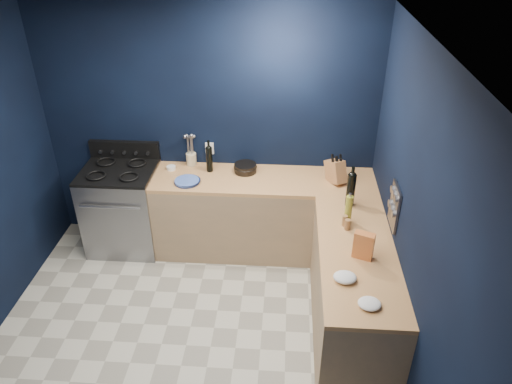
# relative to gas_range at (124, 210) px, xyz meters

# --- Properties ---
(floor) EXTENTS (3.50, 3.50, 0.02)m
(floor) POSITION_rel_gas_range_xyz_m (0.93, -1.42, -0.47)
(floor) COLOR beige
(floor) RESTS_ON ground
(ceiling) EXTENTS (3.50, 3.50, 0.02)m
(ceiling) POSITION_rel_gas_range_xyz_m (0.93, -1.42, 2.15)
(ceiling) COLOR silver
(ceiling) RESTS_ON ground
(wall_back) EXTENTS (3.50, 0.02, 2.60)m
(wall_back) POSITION_rel_gas_range_xyz_m (0.93, 0.34, 0.84)
(wall_back) COLOR black
(wall_back) RESTS_ON ground
(wall_right) EXTENTS (0.02, 3.50, 2.60)m
(wall_right) POSITION_rel_gas_range_xyz_m (2.69, -1.42, 0.84)
(wall_right) COLOR black
(wall_right) RESTS_ON ground
(cab_back) EXTENTS (2.30, 0.63, 0.86)m
(cab_back) POSITION_rel_gas_range_xyz_m (1.53, 0.02, -0.03)
(cab_back) COLOR #A27F5A
(cab_back) RESTS_ON floor
(top_back) EXTENTS (2.30, 0.63, 0.04)m
(top_back) POSITION_rel_gas_range_xyz_m (1.53, 0.02, 0.42)
(top_back) COLOR #996133
(top_back) RESTS_ON cab_back
(cab_right) EXTENTS (0.63, 1.67, 0.86)m
(cab_right) POSITION_rel_gas_range_xyz_m (2.37, -1.13, -0.03)
(cab_right) COLOR #A27F5A
(cab_right) RESTS_ON floor
(top_right) EXTENTS (0.63, 1.67, 0.04)m
(top_right) POSITION_rel_gas_range_xyz_m (2.37, -1.13, 0.42)
(top_right) COLOR #996133
(top_right) RESTS_ON cab_right
(gas_range) EXTENTS (0.76, 0.66, 0.92)m
(gas_range) POSITION_rel_gas_range_xyz_m (0.00, 0.00, 0.00)
(gas_range) COLOR gray
(gas_range) RESTS_ON floor
(oven_door) EXTENTS (0.59, 0.02, 0.42)m
(oven_door) POSITION_rel_gas_range_xyz_m (0.00, -0.32, -0.01)
(oven_door) COLOR black
(oven_door) RESTS_ON gas_range
(cooktop) EXTENTS (0.76, 0.66, 0.03)m
(cooktop) POSITION_rel_gas_range_xyz_m (0.00, 0.00, 0.48)
(cooktop) COLOR black
(cooktop) RESTS_ON gas_range
(backguard) EXTENTS (0.76, 0.06, 0.20)m
(backguard) POSITION_rel_gas_range_xyz_m (0.00, 0.30, 0.58)
(backguard) COLOR black
(backguard) RESTS_ON gas_range
(spice_panel) EXTENTS (0.02, 0.28, 0.38)m
(spice_panel) POSITION_rel_gas_range_xyz_m (2.67, -0.87, 0.72)
(spice_panel) COLOR gray
(spice_panel) RESTS_ON wall_right
(wall_outlet) EXTENTS (0.09, 0.02, 0.13)m
(wall_outlet) POSITION_rel_gas_range_xyz_m (0.93, 0.32, 0.62)
(wall_outlet) COLOR white
(wall_outlet) RESTS_ON wall_back
(plate_stack) EXTENTS (0.31, 0.31, 0.03)m
(plate_stack) POSITION_rel_gas_range_xyz_m (0.76, -0.12, 0.46)
(plate_stack) COLOR #3E67AD
(plate_stack) RESTS_ON top_back
(ramekin) EXTENTS (0.10, 0.10, 0.04)m
(ramekin) POSITION_rel_gas_range_xyz_m (0.53, 0.15, 0.46)
(ramekin) COLOR white
(ramekin) RESTS_ON top_back
(utensil_crock) EXTENTS (0.12, 0.12, 0.14)m
(utensil_crock) POSITION_rel_gas_range_xyz_m (0.73, 0.27, 0.51)
(utensil_crock) COLOR beige
(utensil_crock) RESTS_ON top_back
(wine_bottle_back) EXTENTS (0.09, 0.09, 0.27)m
(wine_bottle_back) POSITION_rel_gas_range_xyz_m (0.95, 0.14, 0.58)
(wine_bottle_back) COLOR black
(wine_bottle_back) RESTS_ON top_back
(lemon_basket) EXTENTS (0.27, 0.27, 0.09)m
(lemon_basket) POSITION_rel_gas_range_xyz_m (1.33, 0.15, 0.48)
(lemon_basket) COLOR black
(lemon_basket) RESTS_ON top_back
(knife_block) EXTENTS (0.24, 0.29, 0.28)m
(knife_block) POSITION_rel_gas_range_xyz_m (2.26, 0.01, 0.55)
(knife_block) COLOR #996234
(knife_block) RESTS_ON top_back
(wine_bottle_right) EXTENTS (0.11, 0.11, 0.33)m
(wine_bottle_right) POSITION_rel_gas_range_xyz_m (2.36, -0.43, 0.60)
(wine_bottle_right) COLOR black
(wine_bottle_right) RESTS_ON top_right
(oil_bottle) EXTENTS (0.07, 0.07, 0.27)m
(oil_bottle) POSITION_rel_gas_range_xyz_m (2.31, -0.72, 0.57)
(oil_bottle) COLOR olive
(oil_bottle) RESTS_ON top_right
(spice_jar_near) EXTENTS (0.05, 0.05, 0.10)m
(spice_jar_near) POSITION_rel_gas_range_xyz_m (2.29, -0.77, 0.49)
(spice_jar_near) COLOR olive
(spice_jar_near) RESTS_ON top_right
(spice_jar_far) EXTENTS (0.06, 0.06, 0.10)m
(spice_jar_far) POSITION_rel_gas_range_xyz_m (2.30, -0.83, 0.49)
(spice_jar_far) COLOR olive
(spice_jar_far) RESTS_ON top_right
(crouton_bag) EXTENTS (0.17, 0.13, 0.23)m
(crouton_bag) POSITION_rel_gas_range_xyz_m (2.39, -1.21, 0.56)
(crouton_bag) COLOR red
(crouton_bag) RESTS_ON top_right
(towel_front) EXTENTS (0.19, 0.17, 0.06)m
(towel_front) POSITION_rel_gas_range_xyz_m (2.23, -1.50, 0.47)
(towel_front) COLOR white
(towel_front) RESTS_ON top_right
(towel_end) EXTENTS (0.17, 0.15, 0.05)m
(towel_end) POSITION_rel_gas_range_xyz_m (2.37, -1.76, 0.46)
(towel_end) COLOR white
(towel_end) RESTS_ON top_right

